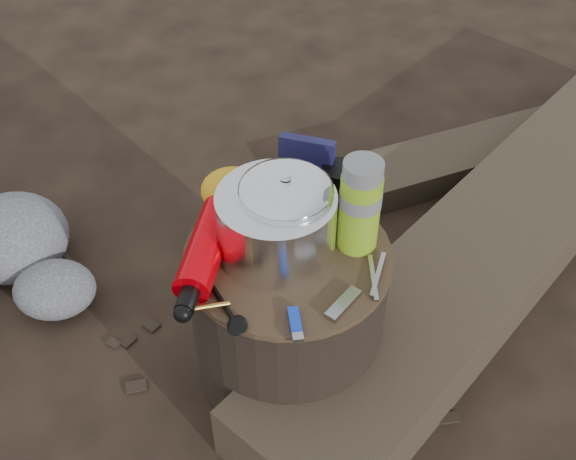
# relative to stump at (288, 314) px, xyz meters

# --- Properties ---
(ground) EXTENTS (60.00, 60.00, 0.00)m
(ground) POSITION_rel_stump_xyz_m (0.00, 0.00, -0.20)
(ground) COLOR black
(ground) RESTS_ON ground
(stump) EXTENTS (0.44, 0.44, 0.41)m
(stump) POSITION_rel_stump_xyz_m (0.00, 0.00, 0.00)
(stump) COLOR black
(stump) RESTS_ON ground
(log_main) EXTENTS (1.48, 1.87, 0.17)m
(log_main) POSITION_rel_stump_xyz_m (0.60, 0.48, -0.12)
(log_main) COLOR #3E3325
(log_main) RESTS_ON ground
(log_small) EXTENTS (1.08, 0.70, 0.09)m
(log_small) POSITION_rel_stump_xyz_m (0.54, 0.87, -0.16)
(log_small) COLOR #3E3325
(log_small) RESTS_ON ground
(foil_windscreen) EXTENTS (0.25, 0.25, 0.15)m
(foil_windscreen) POSITION_rel_stump_xyz_m (-0.03, 0.01, 0.28)
(foil_windscreen) COLOR white
(foil_windscreen) RESTS_ON stump
(camping_pot) EXTENTS (0.19, 0.19, 0.19)m
(camping_pot) POSITION_rel_stump_xyz_m (-0.01, 0.02, 0.30)
(camping_pot) COLOR white
(camping_pot) RESTS_ON stump
(fuel_bottle) EXTENTS (0.10, 0.32, 0.08)m
(fuel_bottle) POSITION_rel_stump_xyz_m (-0.17, -0.04, 0.24)
(fuel_bottle) COLOR #D90009
(fuel_bottle) RESTS_ON stump
(thermos) EXTENTS (0.09, 0.09, 0.22)m
(thermos) POSITION_rel_stump_xyz_m (0.14, 0.05, 0.31)
(thermos) COLOR #86B61E
(thermos) RESTS_ON stump
(travel_mug) EXTENTS (0.07, 0.07, 0.11)m
(travel_mug) POSITION_rel_stump_xyz_m (0.10, 0.16, 0.26)
(travel_mug) COLOR black
(travel_mug) RESTS_ON stump
(stuff_sack) EXTENTS (0.15, 0.12, 0.10)m
(stuff_sack) POSITION_rel_stump_xyz_m (-0.13, 0.13, 0.26)
(stuff_sack) COLOR gold
(stuff_sack) RESTS_ON stump
(food_pouch) EXTENTS (0.13, 0.05, 0.16)m
(food_pouch) POSITION_rel_stump_xyz_m (0.02, 0.19, 0.28)
(food_pouch) COLOR #191646
(food_pouch) RESTS_ON stump
(lighter) EXTENTS (0.04, 0.09, 0.02)m
(lighter) POSITION_rel_stump_xyz_m (0.03, -0.19, 0.21)
(lighter) COLOR blue
(lighter) RESTS_ON stump
(multitool) EXTENTS (0.07, 0.09, 0.01)m
(multitool) POSITION_rel_stump_xyz_m (0.12, -0.13, 0.21)
(multitool) COLOR #9F9FA4
(multitool) RESTS_ON stump
(pot_grabber) EXTENTS (0.04, 0.13, 0.01)m
(pot_grabber) POSITION_rel_stump_xyz_m (0.18, -0.05, 0.21)
(pot_grabber) COLOR #9F9FA4
(pot_grabber) RESTS_ON stump
(spork) EXTENTS (0.12, 0.15, 0.01)m
(spork) POSITION_rel_stump_xyz_m (-0.12, -0.15, 0.21)
(spork) COLOR black
(spork) RESTS_ON stump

